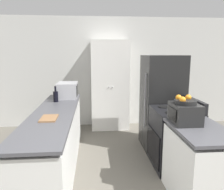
# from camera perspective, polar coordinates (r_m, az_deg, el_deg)

# --- Properties ---
(wall_back) EXTENTS (7.00, 0.06, 2.60)m
(wall_back) POSITION_cam_1_polar(r_m,az_deg,el_deg) (5.33, -1.55, 5.91)
(wall_back) COLOR silver
(wall_back) RESTS_ON ground_plane
(counter_left) EXTENTS (0.60, 2.73, 0.91)m
(counter_left) POSITION_cam_1_polar(r_m,az_deg,el_deg) (3.46, -14.52, -11.76)
(counter_left) COLOR silver
(counter_left) RESTS_ON ground_plane
(counter_right) EXTENTS (0.60, 0.92, 0.91)m
(counter_right) POSITION_cam_1_polar(r_m,az_deg,el_deg) (2.87, 21.73, -17.08)
(counter_right) COLOR silver
(counter_right) RESTS_ON ground_plane
(pantry_cabinet) EXTENTS (0.86, 0.52, 2.05)m
(pantry_cabinet) POSITION_cam_1_polar(r_m,az_deg,el_deg) (5.07, -0.55, 2.53)
(pantry_cabinet) COLOR white
(pantry_cabinet) RESTS_ON ground_plane
(stove) EXTENTS (0.66, 0.73, 1.07)m
(stove) POSITION_cam_1_polar(r_m,az_deg,el_deg) (3.57, 15.94, -10.71)
(stove) COLOR black
(stove) RESTS_ON ground_plane
(refrigerator) EXTENTS (0.72, 0.70, 1.72)m
(refrigerator) POSITION_cam_1_polar(r_m,az_deg,el_deg) (4.15, 12.84, -1.87)
(refrigerator) COLOR black
(refrigerator) RESTS_ON ground_plane
(microwave) EXTENTS (0.38, 0.51, 0.29)m
(microwave) POSITION_cam_1_polar(r_m,az_deg,el_deg) (4.27, -11.52, 1.24)
(microwave) COLOR #B2B2B7
(microwave) RESTS_ON counter_left
(wine_bottle) EXTENTS (0.09, 0.09, 0.28)m
(wine_bottle) POSITION_cam_1_polar(r_m,az_deg,el_deg) (3.95, -14.50, -0.28)
(wine_bottle) COLOR black
(wine_bottle) RESTS_ON counter_left
(toaster_oven) EXTENTS (0.32, 0.38, 0.24)m
(toaster_oven) POSITION_cam_1_polar(r_m,az_deg,el_deg) (2.79, 18.47, -4.59)
(toaster_oven) COLOR black
(toaster_oven) RESTS_ON counter_right
(fruit_bowl) EXTENTS (0.26, 0.26, 0.10)m
(fruit_bowl) POSITION_cam_1_polar(r_m,az_deg,el_deg) (2.74, 18.48, -1.50)
(fruit_bowl) COLOR black
(fruit_bowl) RESTS_ON toaster_oven
(cutting_board) EXTENTS (0.20, 0.32, 0.02)m
(cutting_board) POSITION_cam_1_polar(r_m,az_deg,el_deg) (2.96, -16.14, -5.85)
(cutting_board) COLOR #8E6642
(cutting_board) RESTS_ON counter_left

